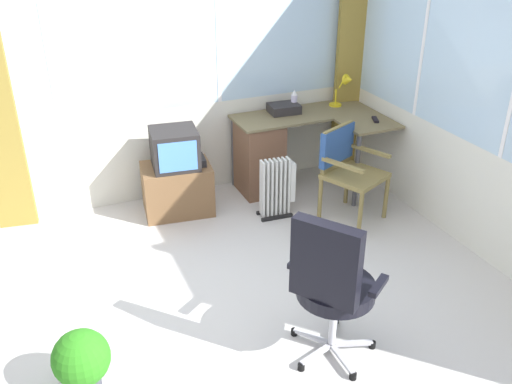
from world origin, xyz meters
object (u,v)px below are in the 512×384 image
object	(u,v)px
desk_lamp	(345,85)
office_chair	(331,281)
paper_tray	(284,108)
wooden_armchair	(345,161)
tv_remote	(375,120)
spray_bottle	(294,100)
potted_plant	(82,361)
desk	(268,152)
space_heater	(278,188)
tv_on_stand	(177,176)

from	to	relation	value
desk_lamp	office_chair	bearing A→B (deg)	-122.25
paper_tray	wooden_armchair	xyz separation A→B (m)	(0.22, -0.86, -0.26)
tv_remote	spray_bottle	world-z (taller)	spray_bottle
tv_remote	paper_tray	world-z (taller)	paper_tray
wooden_armchair	office_chair	world-z (taller)	office_chair
desk_lamp	potted_plant	distance (m)	3.77
desk	spray_bottle	size ratio (longest dim) A/B	6.68
space_heater	potted_plant	world-z (taller)	space_heater
desk	paper_tray	bearing A→B (deg)	26.37
tv_remote	space_heater	size ratio (longest dim) A/B	0.26
potted_plant	tv_on_stand	bearing A→B (deg)	59.66
office_chair	potted_plant	distance (m)	1.57
space_heater	desk	bearing A→B (deg)	75.76
wooden_armchair	space_heater	size ratio (longest dim) A/B	1.49
paper_tray	tv_on_stand	bearing A→B (deg)	-170.49
paper_tray	spray_bottle	bearing A→B (deg)	13.25
spray_bottle	space_heater	distance (m)	1.02
wooden_armchair	tv_on_stand	size ratio (longest dim) A/B	1.04
space_heater	tv_on_stand	bearing A→B (deg)	152.21
paper_tray	wooden_armchair	size ratio (longest dim) A/B	0.35
desk_lamp	wooden_armchair	distance (m)	1.02
paper_tray	potted_plant	xyz separation A→B (m)	(-2.36, -2.17, -0.57)
desk_lamp	tv_remote	world-z (taller)	desk_lamp
wooden_armchair	space_heater	distance (m)	0.67
potted_plant	desk_lamp	bearing A→B (deg)	34.93
desk_lamp	potted_plant	xyz separation A→B (m)	(-3.03, -2.11, -0.75)
desk_lamp	spray_bottle	bearing A→B (deg)	170.61
desk_lamp	wooden_armchair	bearing A→B (deg)	-119.35
space_heater	potted_plant	bearing A→B (deg)	-142.61
tv_remote	potted_plant	distance (m)	3.52
wooden_armchair	potted_plant	world-z (taller)	wooden_armchair
tv_remote	tv_on_stand	world-z (taller)	tv_on_stand
wooden_armchair	spray_bottle	bearing A→B (deg)	95.63
tv_on_stand	space_heater	size ratio (longest dim) A/B	1.44
desk	space_heater	world-z (taller)	desk
desk_lamp	paper_tray	size ratio (longest dim) A/B	1.15
potted_plant	tv_remote	bearing A→B (deg)	27.65
desk	space_heater	bearing A→B (deg)	-104.24
paper_tray	wooden_armchair	distance (m)	0.93
tv_remote	desk_lamp	bearing A→B (deg)	118.70
paper_tray	potted_plant	distance (m)	3.26
wooden_armchair	paper_tray	bearing A→B (deg)	104.03
desk	tv_remote	distance (m)	1.11
spray_bottle	potted_plant	bearing A→B (deg)	-138.44
office_chair	space_heater	size ratio (longest dim) A/B	1.83
paper_tray	wooden_armchair	world-z (taller)	wooden_armchair
office_chair	tv_on_stand	world-z (taller)	office_chair
office_chair	tv_on_stand	bearing A→B (deg)	98.36
tv_remote	tv_on_stand	size ratio (longest dim) A/B	0.18
desk	paper_tray	size ratio (longest dim) A/B	4.81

